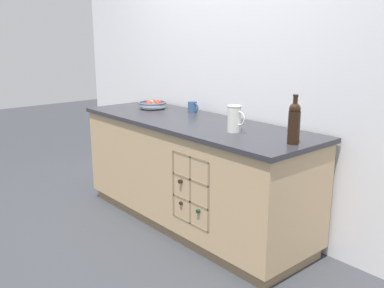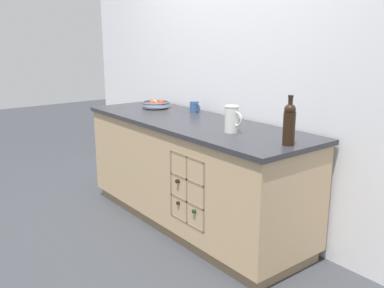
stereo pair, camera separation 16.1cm
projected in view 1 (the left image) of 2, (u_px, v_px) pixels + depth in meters
name	position (u px, v px, depth m)	size (l,w,h in m)	color
ground_plane	(192.00, 223.00, 3.65)	(14.00, 14.00, 0.00)	#383A3F
back_wall	(229.00, 69.00, 3.59)	(4.57, 0.06, 2.55)	white
kitchen_island	(192.00, 173.00, 3.53)	(2.21, 0.73, 0.89)	#8B7354
fruit_bowl	(152.00, 104.00, 3.97)	(0.26, 0.26, 0.08)	#4C5666
white_pitcher	(235.00, 118.00, 3.00)	(0.15, 0.10, 0.19)	silver
ceramic_mug	(193.00, 107.00, 3.77)	(0.12, 0.08, 0.10)	#385684
standing_wine_bottle	(294.00, 122.00, 2.66)	(0.08, 0.08, 0.31)	black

